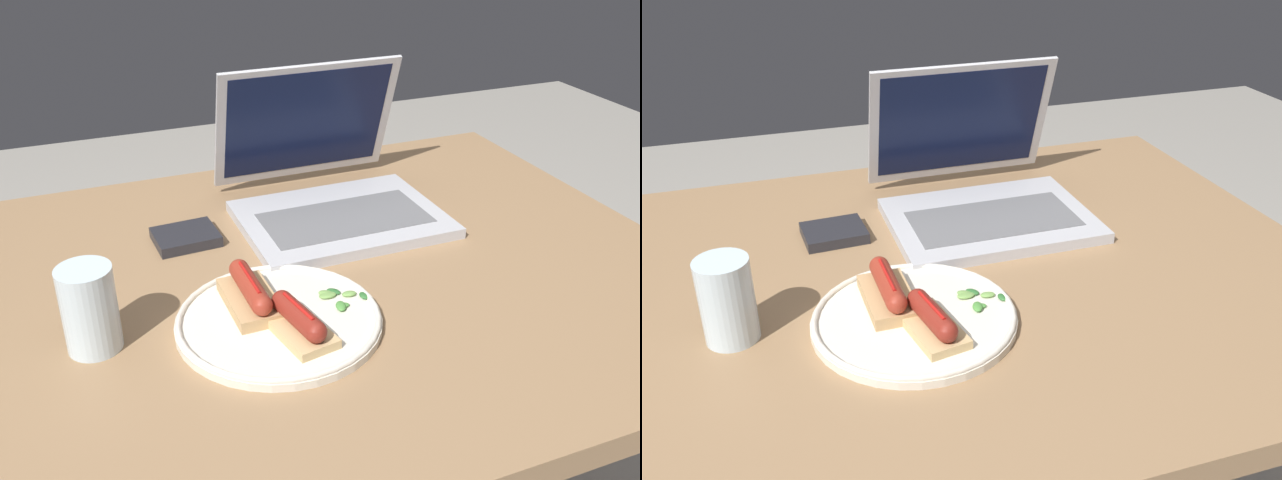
{
  "view_description": "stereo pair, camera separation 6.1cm",
  "coord_description": "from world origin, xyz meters",
  "views": [
    {
      "loc": [
        -0.32,
        -0.85,
        1.31
      ],
      "look_at": [
        0.02,
        -0.02,
        0.84
      ],
      "focal_mm": 40.0,
      "sensor_mm": 36.0,
      "label": 1
    },
    {
      "loc": [
        -0.26,
        -0.87,
        1.31
      ],
      "look_at": [
        0.02,
        -0.02,
        0.84
      ],
      "focal_mm": 40.0,
      "sensor_mm": 36.0,
      "label": 2
    }
  ],
  "objects": [
    {
      "name": "external_drive",
      "position": [
        -0.14,
        0.16,
        0.79
      ],
      "size": [
        0.1,
        0.09,
        0.02
      ],
      "rotation": [
        0.0,
        0.0,
        0.06
      ],
      "color": "#232328",
      "rests_on": "desk"
    },
    {
      "name": "laptop",
      "position": [
        0.12,
        0.17,
        0.82
      ],
      "size": [
        0.33,
        0.33,
        0.24
      ],
      "color": "#B7B7BC",
      "rests_on": "desk"
    },
    {
      "name": "salad_pile",
      "position": [
        0.01,
        -0.1,
        0.79
      ],
      "size": [
        0.07,
        0.06,
        0.01
      ],
      "color": "#709E4C",
      "rests_on": "plate"
    },
    {
      "name": "drinking_glass",
      "position": [
        -0.31,
        -0.07,
        0.83
      ],
      "size": [
        0.07,
        0.07,
        0.11
      ],
      "color": "silver",
      "rests_on": "desk"
    },
    {
      "name": "sausage_toast_left",
      "position": [
        -0.1,
        -0.07,
        0.81
      ],
      "size": [
        0.06,
        0.13,
        0.05
      ],
      "rotation": [
        0.0,
        0.0,
        1.58
      ],
      "color": "tan",
      "rests_on": "plate"
    },
    {
      "name": "desk",
      "position": [
        0.0,
        0.0,
        0.68
      ],
      "size": [
        1.16,
        0.88,
        0.78
      ],
      "color": "#93704C",
      "rests_on": "ground_plane"
    },
    {
      "name": "plate",
      "position": [
        -0.08,
        -0.11,
        0.79
      ],
      "size": [
        0.27,
        0.27,
        0.02
      ],
      "color": "silver",
      "rests_on": "desk"
    },
    {
      "name": "sausage_toast_middle",
      "position": [
        -0.07,
        -0.15,
        0.81
      ],
      "size": [
        0.08,
        0.12,
        0.04
      ],
      "rotation": [
        0.0,
        0.0,
        4.89
      ],
      "color": "tan",
      "rests_on": "plate"
    }
  ]
}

